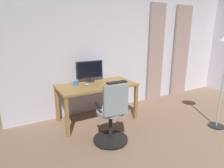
% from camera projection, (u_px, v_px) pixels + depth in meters
% --- Properties ---
extents(back_room_partition, '(5.79, 0.10, 2.65)m').
position_uv_depth(back_room_partition, '(134.00, 49.00, 4.53)').
color(back_room_partition, silver).
rests_on(back_room_partition, ground).
extents(curtain_left_panel, '(0.53, 0.06, 2.36)m').
position_uv_depth(curtain_left_panel, '(181.00, 52.00, 5.17)').
color(curtain_left_panel, gray).
rests_on(curtain_left_panel, ground).
extents(curtain_right_panel, '(0.44, 0.06, 2.36)m').
position_uv_depth(curtain_right_panel, '(156.00, 54.00, 4.75)').
color(curtain_right_panel, gray).
rests_on(curtain_right_panel, ground).
extents(desk, '(1.47, 0.75, 0.74)m').
position_uv_depth(desk, '(97.00, 89.00, 3.69)').
color(desk, olive).
rests_on(desk, ground).
extents(office_chair, '(0.56, 0.56, 1.00)m').
position_uv_depth(office_chair, '(112.00, 116.00, 2.94)').
color(office_chair, black).
rests_on(office_chair, ground).
extents(computer_monitor, '(0.56, 0.18, 0.42)m').
position_uv_depth(computer_monitor, '(90.00, 70.00, 3.81)').
color(computer_monitor, '#232328').
rests_on(computer_monitor, desk).
extents(computer_keyboard, '(0.42, 0.12, 0.02)m').
position_uv_depth(computer_keyboard, '(117.00, 82.00, 3.75)').
color(computer_keyboard, black).
rests_on(computer_keyboard, desk).
extents(computer_mouse, '(0.06, 0.10, 0.04)m').
position_uv_depth(computer_mouse, '(87.00, 84.00, 3.59)').
color(computer_mouse, '#B7BCC1').
rests_on(computer_mouse, desk).
extents(mug_coffee, '(0.12, 0.08, 0.09)m').
position_uv_depth(mug_coffee, '(76.00, 83.00, 3.58)').
color(mug_coffee, teal).
rests_on(mug_coffee, desk).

